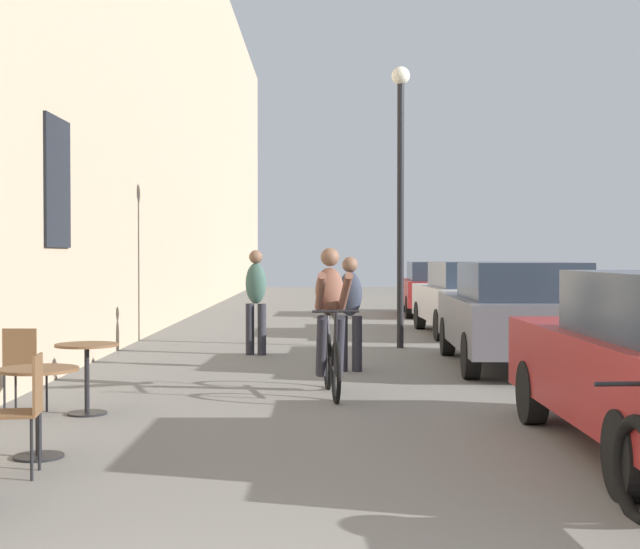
{
  "coord_description": "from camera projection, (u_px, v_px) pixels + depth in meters",
  "views": [
    {
      "loc": [
        0.25,
        -2.55,
        1.62
      ],
      "look_at": [
        0.18,
        16.07,
        1.23
      ],
      "focal_mm": 51.33,
      "sensor_mm": 36.0,
      "label": 1
    }
  ],
  "objects": [
    {
      "name": "cyclist_on_bicycle",
      "position": [
        334.0,
        325.0,
        10.68
      ],
      "size": [
        0.52,
        1.76,
        1.74
      ],
      "color": "black",
      "rests_on": "ground_plane"
    },
    {
      "name": "cafe_table_mid",
      "position": [
        42.0,
        393.0,
        7.31
      ],
      "size": [
        0.64,
        0.64,
        0.72
      ],
      "color": "black",
      "rests_on": "ground_plane"
    },
    {
      "name": "parked_car_third",
      "position": [
        472.0,
        297.0,
        18.52
      ],
      "size": [
        1.88,
        4.24,
        1.49
      ],
      "color": "#B7B7BC",
      "rests_on": "ground_plane"
    },
    {
      "name": "pedestrian_mid",
      "position": [
        259.0,
        296.0,
        14.82
      ],
      "size": [
        0.38,
        0.3,
        1.7
      ],
      "color": "#26262D",
      "rests_on": "ground_plane"
    },
    {
      "name": "pedestrian_near",
      "position": [
        353.0,
        307.0,
        12.72
      ],
      "size": [
        0.37,
        0.28,
        1.6
      ],
      "color": "#26262D",
      "rests_on": "ground_plane"
    },
    {
      "name": "street_lamp",
      "position": [
        404.0,
        170.0,
        15.89
      ],
      "size": [
        0.32,
        0.32,
        4.9
      ],
      "color": "black",
      "rests_on": "ground_plane"
    },
    {
      "name": "cafe_table_far",
      "position": [
        90.0,
        363.0,
        9.31
      ],
      "size": [
        0.64,
        0.64,
        0.72
      ],
      "color": "black",
      "rests_on": "ground_plane"
    },
    {
      "name": "parked_car_second",
      "position": [
        518.0,
        313.0,
        13.18
      ],
      "size": [
        1.92,
        4.34,
        1.52
      ],
      "color": "#595960",
      "rests_on": "ground_plane"
    },
    {
      "name": "cafe_chair_far_toward_street",
      "position": [
        27.0,
        364.0,
        9.23
      ],
      "size": [
        0.39,
        0.39,
        0.89
      ],
      "color": "black",
      "rests_on": "ground_plane"
    },
    {
      "name": "cafe_chair_mid_toward_street",
      "position": [
        27.0,
        405.0,
        6.71
      ],
      "size": [
        0.43,
        0.43,
        0.89
      ],
      "color": "black",
      "rests_on": "ground_plane"
    },
    {
      "name": "parked_car_fourth",
      "position": [
        438.0,
        288.0,
        24.56
      ],
      "size": [
        1.82,
        4.11,
        1.44
      ],
      "color": "maroon",
      "rests_on": "ground_plane"
    },
    {
      "name": "building_facade_left",
      "position": [
        118.0,
        31.0,
        16.47
      ],
      "size": [
        0.54,
        68.0,
        11.34
      ],
      "color": "tan",
      "rests_on": "ground_plane"
    }
  ]
}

